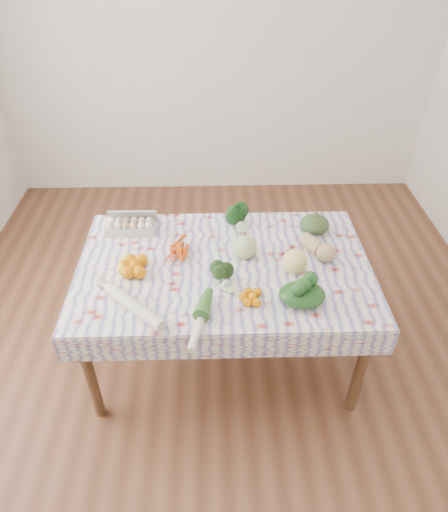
% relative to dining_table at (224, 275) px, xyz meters
% --- Properties ---
extents(ground, '(4.50, 4.50, 0.00)m').
position_rel_dining_table_xyz_m(ground, '(0.00, 0.00, -0.68)').
color(ground, brown).
rests_on(ground, ground).
extents(wall_back, '(4.00, 0.04, 2.80)m').
position_rel_dining_table_xyz_m(wall_back, '(0.00, 2.25, 0.72)').
color(wall_back, white).
rests_on(wall_back, ground).
extents(dining_table, '(1.60, 1.00, 0.75)m').
position_rel_dining_table_xyz_m(dining_table, '(0.00, 0.00, 0.00)').
color(dining_table, brown).
rests_on(dining_table, ground).
extents(tablecloth, '(1.66, 1.06, 0.01)m').
position_rel_dining_table_xyz_m(tablecloth, '(0.00, 0.00, 0.08)').
color(tablecloth, white).
rests_on(tablecloth, dining_table).
extents(egg_carton, '(0.31, 0.13, 0.08)m').
position_rel_dining_table_xyz_m(egg_carton, '(-0.57, 0.32, 0.12)').
color(egg_carton, '#B4B4AF').
rests_on(egg_carton, tablecloth).
extents(carrot_bunch, '(0.19, 0.17, 0.03)m').
position_rel_dining_table_xyz_m(carrot_bunch, '(-0.26, 0.10, 0.10)').
color(carrot_bunch, '#E94B0A').
rests_on(carrot_bunch, tablecloth).
extents(kale_bunch, '(0.16, 0.15, 0.12)m').
position_rel_dining_table_xyz_m(kale_bunch, '(0.10, 0.37, 0.14)').
color(kale_bunch, '#123812').
rests_on(kale_bunch, tablecloth).
extents(kabocha_squash, '(0.23, 0.23, 0.12)m').
position_rel_dining_table_xyz_m(kabocha_squash, '(0.57, 0.30, 0.14)').
color(kabocha_squash, '#354E26').
rests_on(kabocha_squash, tablecloth).
extents(cabbage, '(0.17, 0.17, 0.14)m').
position_rel_dining_table_xyz_m(cabbage, '(0.12, 0.06, 0.15)').
color(cabbage, '#B6CD84').
rests_on(cabbage, tablecloth).
extents(butternut_squash, '(0.22, 0.26, 0.11)m').
position_rel_dining_table_xyz_m(butternut_squash, '(0.55, 0.08, 0.14)').
color(butternut_squash, tan).
rests_on(butternut_squash, tablecloth).
extents(orange_cluster, '(0.24, 0.24, 0.08)m').
position_rel_dining_table_xyz_m(orange_cluster, '(-0.49, -0.05, 0.12)').
color(orange_cluster, orange).
rests_on(orange_cluster, tablecloth).
extents(broccoli, '(0.18, 0.18, 0.10)m').
position_rel_dining_table_xyz_m(broccoli, '(-0.02, -0.18, 0.13)').
color(broccoli, '#24451B').
rests_on(broccoli, tablecloth).
extents(mandarin_cluster, '(0.18, 0.18, 0.05)m').
position_rel_dining_table_xyz_m(mandarin_cluster, '(0.14, -0.30, 0.11)').
color(mandarin_cluster, orange).
rests_on(mandarin_cluster, tablecloth).
extents(grapefruit, '(0.15, 0.15, 0.14)m').
position_rel_dining_table_xyz_m(grapefruit, '(0.39, -0.07, 0.15)').
color(grapefruit, '#ECD974').
rests_on(grapefruit, tablecloth).
extents(spinach_bag, '(0.29, 0.26, 0.10)m').
position_rel_dining_table_xyz_m(spinach_bag, '(0.39, -0.32, 0.14)').
color(spinach_bag, '#153813').
rests_on(spinach_bag, tablecloth).
extents(daikon, '(0.36, 0.35, 0.06)m').
position_rel_dining_table_xyz_m(daikon, '(-0.46, -0.36, 0.11)').
color(daikon, silver).
rests_on(daikon, tablecloth).
extents(leek, '(0.12, 0.38, 0.04)m').
position_rel_dining_table_xyz_m(leek, '(-0.13, -0.46, 0.10)').
color(leek, white).
rests_on(leek, tablecloth).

